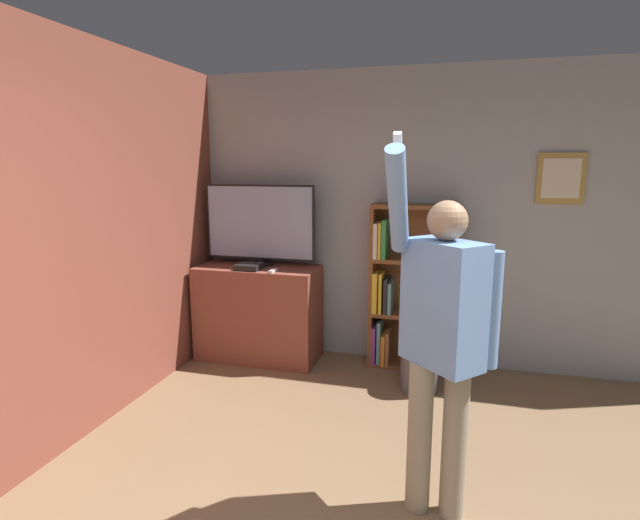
{
  "coord_description": "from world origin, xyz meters",
  "views": [
    {
      "loc": [
        0.4,
        -1.47,
        1.85
      ],
      "look_at": [
        -0.51,
        1.86,
        1.19
      ],
      "focal_mm": 28.0,
      "sensor_mm": 36.0,
      "label": 1
    }
  ],
  "objects": [
    {
      "name": "wall_back",
      "position": [
        0.01,
        3.16,
        1.35
      ],
      "size": [
        6.01,
        0.09,
        2.7
      ],
      "color": "#9EA3A8",
      "rests_on": "ground_plane"
    },
    {
      "name": "wall_side_brick",
      "position": [
        -2.03,
        1.57,
        1.35
      ],
      "size": [
        0.06,
        4.73,
        2.7
      ],
      "color": "brown",
      "rests_on": "ground_plane"
    },
    {
      "name": "tv_ledge",
      "position": [
        -1.39,
        2.81,
        0.45
      ],
      "size": [
        1.15,
        0.52,
        0.9
      ],
      "color": "brown",
      "rests_on": "ground_plane"
    },
    {
      "name": "television",
      "position": [
        -1.39,
        2.9,
        1.3
      ],
      "size": [
        1.07,
        0.22,
        0.77
      ],
      "color": "black",
      "rests_on": "tv_ledge"
    },
    {
      "name": "game_console",
      "position": [
        -1.42,
        2.68,
        0.93
      ],
      "size": [
        0.22,
        0.21,
        0.05
      ],
      "color": "black",
      "rests_on": "tv_ledge"
    },
    {
      "name": "remote_loose",
      "position": [
        -1.16,
        2.64,
        0.91
      ],
      "size": [
        0.05,
        0.14,
        0.02
      ],
      "color": "white",
      "rests_on": "tv_ledge"
    },
    {
      "name": "bookshelf",
      "position": [
        -0.02,
        2.99,
        0.72
      ],
      "size": [
        0.78,
        0.28,
        1.51
      ],
      "color": "brown",
      "rests_on": "ground_plane"
    },
    {
      "name": "person",
      "position": [
        0.36,
        1.0,
        1.01
      ],
      "size": [
        0.55,
        0.54,
        1.99
      ],
      "rotation": [
        0.0,
        0.0,
        -0.75
      ],
      "color": "gray",
      "rests_on": "ground_plane"
    },
    {
      "name": "waste_bin",
      "position": [
        0.17,
        2.48,
        0.18
      ],
      "size": [
        0.31,
        0.31,
        0.37
      ],
      "color": "#4C4C51",
      "rests_on": "ground_plane"
    }
  ]
}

